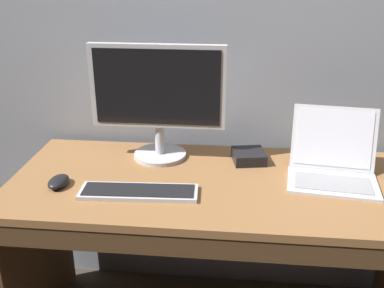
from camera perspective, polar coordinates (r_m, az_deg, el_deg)
desk at (r=1.73m, az=3.31°, el=-11.41°), size 1.52×0.65×0.74m
laptop_silver at (r=1.70m, az=17.58°, el=-2.37°), size 0.34×0.31×0.24m
external_monitor at (r=1.72m, az=-4.39°, el=6.00°), size 0.52×0.21×0.46m
wired_keyboard at (r=1.54m, az=-6.83°, el=-6.09°), size 0.41×0.14×0.02m
computer_mouse at (r=1.65m, az=-16.69°, el=-4.63°), size 0.07×0.11×0.03m
external_drive_box at (r=1.78m, az=7.25°, el=-1.56°), size 0.14×0.14×0.04m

